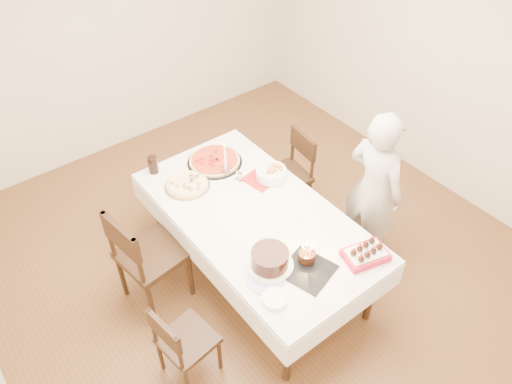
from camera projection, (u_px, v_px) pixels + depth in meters
floor at (260, 261)px, 4.65m from camera, size 5.00×5.00×0.00m
wall_back at (113, 32)px, 5.21m from camera, size 4.50×0.04×2.70m
wall_right at (446, 59)px, 4.76m from camera, size 0.04×5.00×2.70m
dining_table at (256, 245)px, 4.30m from camera, size 1.18×2.16×0.75m
chair_right_savory at (286, 176)px, 4.88m from camera, size 0.49×0.49×0.88m
chair_left_savory at (152, 255)px, 4.04m from camera, size 0.59×0.59×1.02m
chair_left_dessert at (187, 340)px, 3.60m from camera, size 0.45×0.45×0.78m
person at (374, 190)px, 4.23m from camera, size 0.40×0.58×1.54m
pizza_white at (187, 185)px, 4.28m from camera, size 0.50×0.50×0.04m
pizza_pepperoni at (215, 161)px, 4.53m from camera, size 0.58×0.58×0.04m
red_placemat at (261, 179)px, 4.37m from camera, size 0.30×0.30×0.01m
pasta_bowl at (271, 173)px, 4.35m from camera, size 0.35×0.35×0.09m
taper_candle at (225, 159)px, 4.30m from camera, size 0.08×0.08×0.35m
shaker_pair at (240, 177)px, 4.32m from camera, size 0.10×0.10×0.09m
cola_glass at (153, 165)px, 4.39m from camera, size 0.11×0.11×0.16m
layer_cake at (270, 259)px, 3.61m from camera, size 0.40×0.40×0.14m
cake_board at (308, 270)px, 3.62m from camera, size 0.42×0.42×0.01m
birthday_cake at (307, 253)px, 3.63m from camera, size 0.14×0.14×0.14m
strawberry_box at (365, 254)px, 3.68m from camera, size 0.37×0.29×0.08m
box_lid at (359, 255)px, 3.73m from camera, size 0.30×0.23×0.02m
plate_stack at (275, 299)px, 3.41m from camera, size 0.19×0.19×0.04m
china_plate at (265, 280)px, 3.54m from camera, size 0.32×0.32×0.01m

